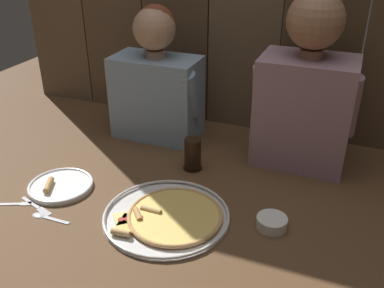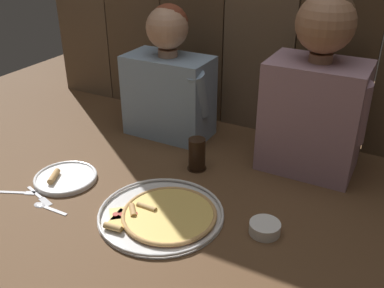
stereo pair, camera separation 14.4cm
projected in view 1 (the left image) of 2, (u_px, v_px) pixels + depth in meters
name	position (u px, v px, depth m)	size (l,w,h in m)	color
ground_plane	(183.00, 205.00, 1.44)	(3.20, 3.20, 0.00)	brown
pizza_tray	(169.00, 216.00, 1.37)	(0.41, 0.41, 0.03)	silver
dinner_plate	(60.00, 186.00, 1.53)	(0.23, 0.23, 0.03)	white
drinking_glass	(193.00, 154.00, 1.62)	(0.07, 0.07, 0.13)	black
dipping_bowl	(272.00, 222.00, 1.33)	(0.10, 0.10, 0.04)	white
table_fork	(14.00, 204.00, 1.44)	(0.13, 0.07, 0.01)	silver
table_knife	(36.00, 206.00, 1.43)	(0.15, 0.06, 0.01)	silver
table_spoon	(44.00, 216.00, 1.38)	(0.14, 0.03, 0.01)	silver
diner_left	(156.00, 81.00, 1.79)	(0.40, 0.21, 0.56)	#849EB7
diner_right	(307.00, 87.00, 1.57)	(0.38, 0.24, 0.65)	gray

